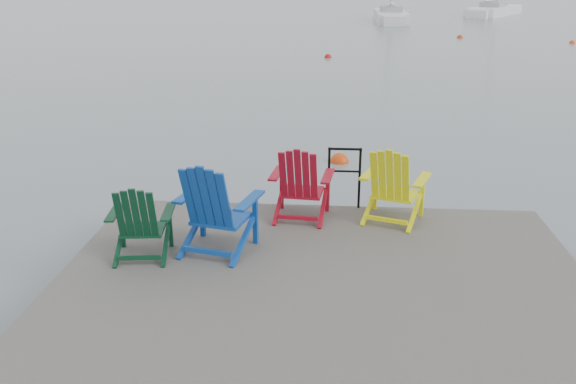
# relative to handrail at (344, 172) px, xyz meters

# --- Properties ---
(ground) EXTENTS (400.00, 400.00, 0.00)m
(ground) POSITION_rel_handrail_xyz_m (-0.25, -2.45, -1.04)
(ground) COLOR slate
(ground) RESTS_ON ground
(dock) EXTENTS (6.00, 5.00, 1.40)m
(dock) POSITION_rel_handrail_xyz_m (-0.25, -2.45, -0.69)
(dock) COLOR #2D2B28
(dock) RESTS_ON ground
(handrail) EXTENTS (0.48, 0.04, 0.90)m
(handrail) POSITION_rel_handrail_xyz_m (0.00, 0.00, 0.00)
(handrail) COLOR black
(handrail) RESTS_ON dock
(chair_green) EXTENTS (0.81, 0.76, 0.94)m
(chair_green) POSITION_rel_handrail_xyz_m (-2.42, -1.86, -0.07)
(chair_green) COLOR #08301B
(chair_green) RESTS_ON dock
(chair_blue) EXTENTS (1.07, 1.01, 1.16)m
(chair_blue) POSITION_rel_handrail_xyz_m (-1.56, -1.63, 0.05)
(chair_blue) COLOR #0E3D91
(chair_blue) RESTS_ON dock
(chair_red) EXTENTS (0.90, 0.84, 1.05)m
(chair_red) POSITION_rel_handrail_xyz_m (-0.60, -0.49, -0.01)
(chair_red) COLOR maroon
(chair_red) RESTS_ON dock
(chair_yellow) EXTENTS (1.02, 0.97, 1.07)m
(chair_yellow) POSITION_rel_handrail_xyz_m (0.65, -0.48, -0.00)
(chair_yellow) COLOR yellow
(chair_yellow) RESTS_ON dock
(sailboat_near) EXTENTS (2.47, 9.12, 12.46)m
(sailboat_near) POSITION_rel_handrail_xyz_m (4.15, 43.76, -0.69)
(sailboat_near) COLOR white
(sailboat_near) RESTS_ON ground
(sailboat_mid) EXTENTS (7.05, 9.91, 13.47)m
(sailboat_mid) POSITION_rel_handrail_xyz_m (14.40, 52.03, -0.69)
(sailboat_mid) COLOR white
(sailboat_mid) RESTS_ON ground
(buoy_a) EXTENTS (0.39, 0.39, 0.39)m
(buoy_a) POSITION_rel_handrail_xyz_m (-0.04, 3.90, -1.04)
(buoy_a) COLOR #D23F0C
(buoy_a) RESTS_ON ground
(buoy_b) EXTENTS (0.34, 0.34, 0.34)m
(buoy_b) POSITION_rel_handrail_xyz_m (-0.55, 20.64, -1.04)
(buoy_b) COLOR red
(buoy_b) RESTS_ON ground
(buoy_c) EXTENTS (0.33, 0.33, 0.33)m
(buoy_c) POSITION_rel_handrail_xyz_m (13.08, 27.92, -1.04)
(buoy_c) COLOR #D9460C
(buoy_c) RESTS_ON ground
(buoy_d) EXTENTS (0.36, 0.36, 0.36)m
(buoy_d) POSITION_rel_handrail_xyz_m (7.32, 30.45, -1.04)
(buoy_d) COLOR #BA370A
(buoy_d) RESTS_ON ground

